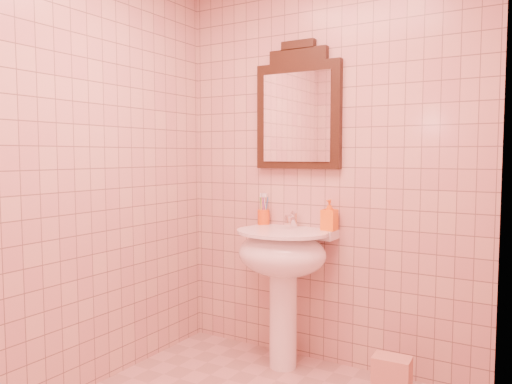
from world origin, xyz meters
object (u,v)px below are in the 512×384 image
Objects in this scene: toothbrush_cup at (264,217)px; soap_dispenser at (329,215)px; mirror at (298,110)px; towel at (392,379)px; pedestal_sink at (283,263)px.

soap_dispenser is (0.48, -0.02, 0.04)m from toothbrush_cup.
soap_dispenser reaches higher than toothbrush_cup.
toothbrush_cup is (-0.24, -0.02, -0.70)m from mirror.
soap_dispenser is 0.99m from towel.
towel is at bearing -14.98° from toothbrush_cup.
soap_dispenser reaches higher than towel.
pedestal_sink is 0.39m from toothbrush_cup.
towel is (0.71, -0.28, -1.49)m from mirror.
mirror is 1.67m from towel.
toothbrush_cup is 0.48m from soap_dispenser.
mirror reaches higher than soap_dispenser.
mirror reaches higher than pedestal_sink.
soap_dispenser is at bearing -9.92° from mirror.
mirror is at bearing 170.64° from soap_dispenser.
mirror reaches higher than toothbrush_cup.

